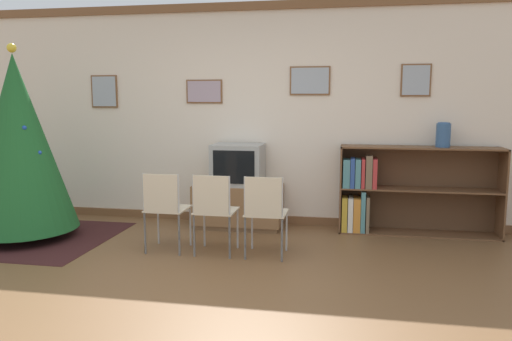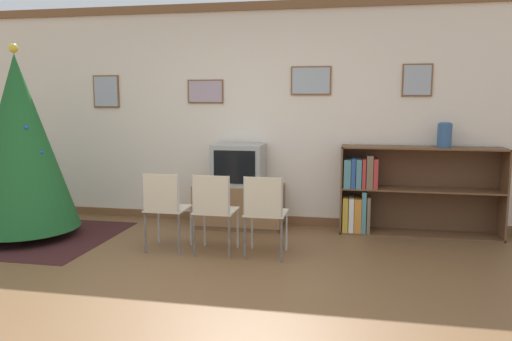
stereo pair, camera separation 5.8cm
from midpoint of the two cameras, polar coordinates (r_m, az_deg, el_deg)
name	(u,v)px [view 1 (the left image)]	position (r m, az deg, el deg)	size (l,w,h in m)	color
ground_plane	(191,298)	(4.08, -7.87, -14.29)	(24.00, 24.00, 0.00)	brown
wall_back	(252,115)	(6.22, -0.75, 6.37)	(8.98, 0.11, 2.70)	silver
area_rug	(25,237)	(6.26, -25.18, -6.91)	(1.95, 1.67, 0.01)	#381919
christmas_tree	(18,143)	(6.09, -25.80, 2.84)	(1.20, 1.20, 2.13)	maroon
tv_console	(238,206)	(6.07, -2.32, -4.06)	(1.06, 0.48, 0.52)	brown
television	(238,165)	(5.98, -2.35, 0.68)	(0.60, 0.47, 0.49)	#9E9E99
folding_chair_left	(165,207)	(5.13, -10.73, -4.08)	(0.40, 0.40, 0.82)	beige
folding_chair_center	(214,209)	(4.97, -5.18, -4.37)	(0.40, 0.40, 0.82)	beige
folding_chair_right	(265,211)	(4.86, 0.69, -4.63)	(0.40, 0.40, 0.82)	beige
bookshelf	(392,192)	(5.98, 14.96, -2.34)	(1.79, 0.36, 1.01)	brown
vase	(443,134)	(5.96, 20.35, 3.88)	(0.16, 0.16, 0.28)	#335684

